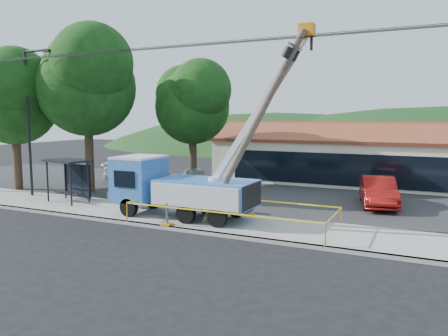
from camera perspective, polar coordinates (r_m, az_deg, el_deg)
name	(u,v)px	position (r m, az deg, el deg)	size (l,w,h in m)	color
ground	(186,249)	(17.15, -4.97, -10.44)	(120.00, 120.00, 0.00)	black
curb	(211,233)	(18.89, -1.72, -8.54)	(60.00, 0.25, 0.15)	gray
sidewalk	(229,224)	(20.55, 0.71, -7.27)	(60.00, 4.00, 0.15)	gray
parking_lot	(282,196)	(27.86, 7.59, -3.63)	(60.00, 12.00, 0.10)	#28282B
strip_mall	(366,159)	(34.52, 18.06, 1.18)	(22.50, 8.53, 4.67)	beige
streetlight	(30,112)	(29.20, -23.96, 6.69)	(2.13, 0.22, 9.00)	black
tree_west_near	(87,78)	(30.12, -17.50, 11.18)	(7.56, 6.72, 10.80)	#332316
tree_west_far	(14,94)	(32.67, -25.79, 8.73)	(6.84, 6.08, 9.48)	#332316
tree_lot	(192,100)	(31.15, -4.15, 8.90)	(6.30, 5.60, 8.94)	#332316
hill_west	(275,146)	(73.12, 6.69, 2.82)	(78.40, 56.00, 28.00)	#143815
hill_center	(443,152)	(69.33, 26.67, 1.92)	(89.60, 64.00, 32.00)	#143815
utility_truck	(179,185)	(21.46, -5.90, -2.26)	(10.03, 3.90, 8.63)	black
leaning_pole	(255,123)	(18.82, 4.13, 5.85)	(4.82, 1.68, 8.52)	brown
bus_shelter	(70,171)	(26.57, -19.47, -0.34)	(2.76, 1.95, 2.45)	black
caution_tape	(231,209)	(20.00, 0.94, -5.41)	(9.37, 3.24, 0.94)	orange
car_silver	(197,188)	(30.81, -3.61, -2.67)	(1.61, 4.01, 1.37)	#B3B5BB
car_red	(378,208)	(25.86, 19.42, -4.89)	(1.71, 4.91, 1.62)	maroon
car_white	(139,183)	(33.93, -11.09, -1.90)	(2.10, 5.17, 1.50)	silver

